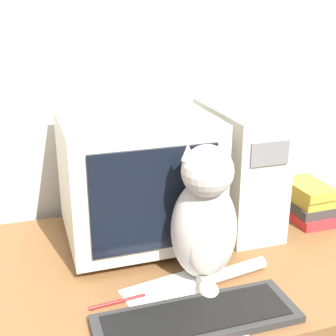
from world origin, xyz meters
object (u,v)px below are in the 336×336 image
object	(u,v)px
keyboard	(197,318)
crt_monitor	(137,177)
book_stack	(306,202)
pen	(118,302)
cat	(205,221)
computer_tower	(237,167)

from	to	relation	value
keyboard	crt_monitor	bearing A→B (deg)	93.55
book_stack	pen	size ratio (longest dim) A/B	1.45
keyboard	cat	world-z (taller)	cat
crt_monitor	cat	world-z (taller)	crt_monitor
cat	book_stack	bearing A→B (deg)	39.39
cat	pen	size ratio (longest dim) A/B	2.69
computer_tower	cat	bearing A→B (deg)	-128.39
crt_monitor	pen	size ratio (longest dim) A/B	3.01
cat	pen	distance (m)	0.30
keyboard	cat	distance (m)	0.25
pen	book_stack	bearing A→B (deg)	20.98
computer_tower	pen	size ratio (longest dim) A/B	2.75
cat	book_stack	size ratio (longest dim) A/B	1.85
keyboard	pen	distance (m)	0.21
crt_monitor	keyboard	world-z (taller)	crt_monitor
computer_tower	keyboard	world-z (taller)	computer_tower
cat	crt_monitor	bearing A→B (deg)	125.58
keyboard	book_stack	distance (m)	0.69
crt_monitor	computer_tower	xyz separation A→B (m)	(0.34, 0.02, -0.01)
book_stack	computer_tower	bearing A→B (deg)	167.32
crt_monitor	pen	world-z (taller)	crt_monitor
keyboard	book_stack	world-z (taller)	book_stack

